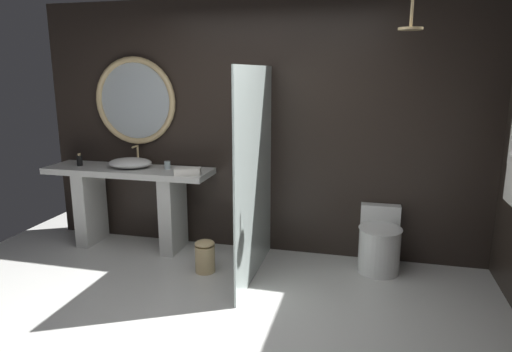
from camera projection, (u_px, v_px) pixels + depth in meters
ground_plane at (198, 344)px, 3.21m from camera, size 5.76×5.76×0.00m
back_wall_panel at (261, 129)px, 4.71m from camera, size 4.80×0.10×2.60m
vanity_counter at (130, 196)px, 4.90m from camera, size 1.80×0.50×0.88m
vessel_sink at (130, 163)px, 4.85m from camera, size 0.47×0.38×0.22m
tumbler_cup at (167, 165)px, 4.77m from camera, size 0.06×0.06×0.08m
soap_dispenser at (80, 160)px, 4.93m from camera, size 0.06×0.06×0.14m
round_wall_mirror at (135, 101)px, 4.89m from camera, size 0.94×0.06×0.94m
shower_glass_panel at (255, 175)px, 4.10m from camera, size 0.02×1.31×1.93m
rain_shower_head at (411, 26)px, 3.64m from camera, size 0.20×0.20×0.29m
toilet at (379, 242)px, 4.38m from camera, size 0.41×0.58×0.60m
waste_bin at (205, 256)px, 4.34m from camera, size 0.19×0.19×0.32m
folded_hand_towel at (188, 171)px, 4.51m from camera, size 0.28×0.20×0.07m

